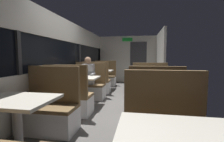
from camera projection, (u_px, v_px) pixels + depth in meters
name	position (u px, v px, depth m)	size (l,w,h in m)	color
ground_plane	(114.00, 108.00, 3.92)	(3.30, 9.20, 0.02)	#514F4C
carriage_window_panel_left	(59.00, 63.00, 4.07)	(0.09, 8.48, 2.30)	beige
carriage_end_bulkhead	(128.00, 59.00, 7.92)	(2.90, 0.11, 2.30)	beige
carriage_aisle_panel_right	(160.00, 60.00, 6.51)	(0.08, 2.40, 2.30)	beige
dining_table_near_window	(17.00, 107.00, 1.96)	(0.90, 0.70, 0.74)	#9E9EA3
bench_near_window_facing_entry	(50.00, 112.00, 2.67)	(0.95, 0.50, 1.10)	silver
dining_table_mid_window	(81.00, 81.00, 4.09)	(0.90, 0.70, 0.74)	#9E9EA3
bench_mid_window_facing_end	(69.00, 100.00, 3.43)	(0.95, 0.50, 1.10)	silver
bench_mid_window_facing_entry	(89.00, 87.00, 4.81)	(0.95, 0.50, 1.10)	silver
dining_table_far_window	(101.00, 73.00, 6.22)	(0.90, 0.70, 0.74)	#9E9EA3
bench_far_window_facing_end	(96.00, 83.00, 5.57)	(0.95, 0.50, 1.10)	silver
bench_far_window_facing_entry	(105.00, 78.00, 6.94)	(0.95, 0.50, 1.10)	silver
bench_front_aisle_facing_entry	(165.00, 139.00, 1.78)	(0.95, 0.50, 1.10)	silver
dining_table_rear_aisle	(152.00, 84.00, 3.59)	(0.90, 0.70, 0.74)	#9E9EA3
bench_rear_aisle_facing_end	(155.00, 107.00, 2.93)	(0.95, 0.50, 1.10)	silver
bench_rear_aisle_facing_entry	(150.00, 91.00, 4.31)	(0.95, 0.50, 1.10)	silver
seated_passenger	(89.00, 81.00, 4.72)	(0.47, 0.55, 1.26)	#26262D
coffee_cup_primary	(98.00, 69.00, 6.26)	(0.07, 0.07, 0.09)	#26598C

